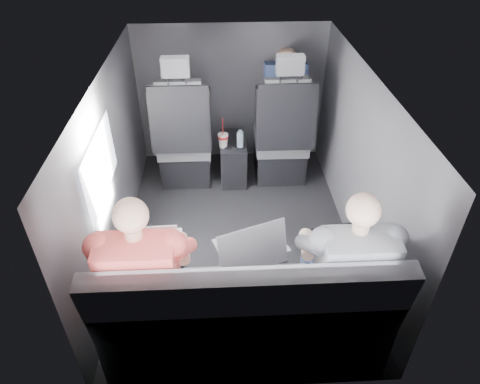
{
  "coord_description": "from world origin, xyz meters",
  "views": [
    {
      "loc": [
        -0.11,
        -2.62,
        2.37
      ],
      "look_at": [
        0.02,
        -0.05,
        0.48
      ],
      "focal_mm": 32.0,
      "sensor_mm": 36.0,
      "label": 1
    }
  ],
  "objects_px": {
    "laptop_white": "(153,244)",
    "front_seat_right": "(281,141)",
    "rear_bench": "(246,319)",
    "water_bottle": "(240,140)",
    "center_console": "(233,159)",
    "laptop_silver": "(252,247)",
    "front_seat_left": "(184,144)",
    "soda_cup": "(223,140)",
    "passenger_rear_right": "(344,266)",
    "passenger_rear_left": "(147,273)",
    "passenger_front_right": "(284,95)",
    "laptop_black": "(343,238)"
  },
  "relations": [
    {
      "from": "front_seat_right",
      "to": "passenger_rear_right",
      "type": "relative_size",
      "value": 1.07
    },
    {
      "from": "center_console",
      "to": "soda_cup",
      "type": "distance_m",
      "value": 0.31
    },
    {
      "from": "laptop_white",
      "to": "passenger_rear_right",
      "type": "relative_size",
      "value": 0.28
    },
    {
      "from": "rear_bench",
      "to": "soda_cup",
      "type": "height_order",
      "value": "rear_bench"
    },
    {
      "from": "rear_bench",
      "to": "passenger_rear_left",
      "type": "bearing_deg",
      "value": 169.97
    },
    {
      "from": "soda_cup",
      "to": "laptop_white",
      "type": "xyz_separation_m",
      "value": [
        -0.44,
        -1.51,
        0.16
      ]
    },
    {
      "from": "laptop_silver",
      "to": "passenger_rear_left",
      "type": "relative_size",
      "value": 0.4
    },
    {
      "from": "passenger_rear_right",
      "to": "passenger_front_right",
      "type": "height_order",
      "value": "same"
    },
    {
      "from": "rear_bench",
      "to": "laptop_black",
      "type": "height_order",
      "value": "rear_bench"
    },
    {
      "from": "laptop_white",
      "to": "passenger_rear_left",
      "type": "distance_m",
      "value": 0.22
    },
    {
      "from": "front_seat_right",
      "to": "passenger_front_right",
      "type": "xyz_separation_m",
      "value": [
        0.04,
        0.26,
        0.34
      ]
    },
    {
      "from": "rear_bench",
      "to": "laptop_silver",
      "type": "xyz_separation_m",
      "value": [
        0.05,
        0.25,
        0.33
      ]
    },
    {
      "from": "front_seat_right",
      "to": "rear_bench",
      "type": "xyz_separation_m",
      "value": [
        -0.45,
        -1.9,
        -0.09
      ]
    },
    {
      "from": "laptop_black",
      "to": "passenger_rear_left",
      "type": "distance_m",
      "value": 1.16
    },
    {
      "from": "laptop_white",
      "to": "front_seat_right",
      "type": "bearing_deg",
      "value": 58.29
    },
    {
      "from": "front_seat_left",
      "to": "laptop_black",
      "type": "height_order",
      "value": "front_seat_left"
    },
    {
      "from": "front_seat_left",
      "to": "passenger_rear_left",
      "type": "xyz_separation_m",
      "value": [
        -0.09,
        -1.81,
        0.22
      ]
    },
    {
      "from": "center_console",
      "to": "passenger_rear_right",
      "type": "relative_size",
      "value": 0.4
    },
    {
      "from": "center_console",
      "to": "laptop_silver",
      "type": "bearing_deg",
      "value": -88.37
    },
    {
      "from": "center_console",
      "to": "laptop_silver",
      "type": "relative_size",
      "value": 0.99
    },
    {
      "from": "laptop_black",
      "to": "passenger_rear_right",
      "type": "bearing_deg",
      "value": -103.12
    },
    {
      "from": "soda_cup",
      "to": "water_bottle",
      "type": "relative_size",
      "value": 1.63
    },
    {
      "from": "center_console",
      "to": "laptop_white",
      "type": "height_order",
      "value": "laptop_white"
    },
    {
      "from": "passenger_rear_right",
      "to": "laptop_silver",
      "type": "bearing_deg",
      "value": 163.08
    },
    {
      "from": "laptop_white",
      "to": "laptop_black",
      "type": "bearing_deg",
      "value": -0.54
    },
    {
      "from": "center_console",
      "to": "passenger_rear_right",
      "type": "distance_m",
      "value": 1.97
    },
    {
      "from": "soda_cup",
      "to": "passenger_front_right",
      "type": "xyz_separation_m",
      "value": [
        0.58,
        0.33,
        0.27
      ]
    },
    {
      "from": "water_bottle",
      "to": "laptop_silver",
      "type": "distance_m",
      "value": 1.57
    },
    {
      "from": "rear_bench",
      "to": "water_bottle",
      "type": "bearing_deg",
      "value": 88.11
    },
    {
      "from": "passenger_rear_right",
      "to": "soda_cup",
      "type": "bearing_deg",
      "value": 110.49
    },
    {
      "from": "laptop_silver",
      "to": "passenger_front_right",
      "type": "distance_m",
      "value": 1.96
    },
    {
      "from": "rear_bench",
      "to": "laptop_black",
      "type": "bearing_deg",
      "value": 26.96
    },
    {
      "from": "passenger_rear_left",
      "to": "passenger_front_right",
      "type": "relative_size",
      "value": 1.59
    },
    {
      "from": "front_seat_left",
      "to": "laptop_silver",
      "type": "height_order",
      "value": "front_seat_left"
    },
    {
      "from": "center_console",
      "to": "laptop_silver",
      "type": "height_order",
      "value": "laptop_silver"
    },
    {
      "from": "front_seat_left",
      "to": "passenger_rear_right",
      "type": "height_order",
      "value": "front_seat_left"
    },
    {
      "from": "soda_cup",
      "to": "laptop_silver",
      "type": "bearing_deg",
      "value": -84.88
    },
    {
      "from": "front_seat_right",
      "to": "water_bottle",
      "type": "bearing_deg",
      "value": -166.96
    },
    {
      "from": "rear_bench",
      "to": "passenger_rear_right",
      "type": "relative_size",
      "value": 1.35
    },
    {
      "from": "water_bottle",
      "to": "passenger_front_right",
      "type": "distance_m",
      "value": 0.61
    },
    {
      "from": "front_seat_left",
      "to": "laptop_white",
      "type": "distance_m",
      "value": 1.6
    },
    {
      "from": "water_bottle",
      "to": "laptop_white",
      "type": "relative_size",
      "value": 0.53
    },
    {
      "from": "laptop_silver",
      "to": "passenger_rear_right",
      "type": "xyz_separation_m",
      "value": [
        0.51,
        -0.15,
        -0.03
      ]
    },
    {
      "from": "rear_bench",
      "to": "center_console",
      "type": "bearing_deg",
      "value": 90.0
    },
    {
      "from": "front_seat_right",
      "to": "water_bottle",
      "type": "xyz_separation_m",
      "value": [
        -0.39,
        -0.09,
        0.08
      ]
    },
    {
      "from": "front_seat_left",
      "to": "laptop_silver",
      "type": "bearing_deg",
      "value": -73.22
    },
    {
      "from": "rear_bench",
      "to": "laptop_white",
      "type": "bearing_deg",
      "value": 149.04
    },
    {
      "from": "rear_bench",
      "to": "passenger_rear_left",
      "type": "relative_size",
      "value": 1.33
    },
    {
      "from": "center_console",
      "to": "laptop_black",
      "type": "distance_m",
      "value": 1.79
    },
    {
      "from": "rear_bench",
      "to": "passenger_rear_right",
      "type": "height_order",
      "value": "passenger_rear_right"
    }
  ]
}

